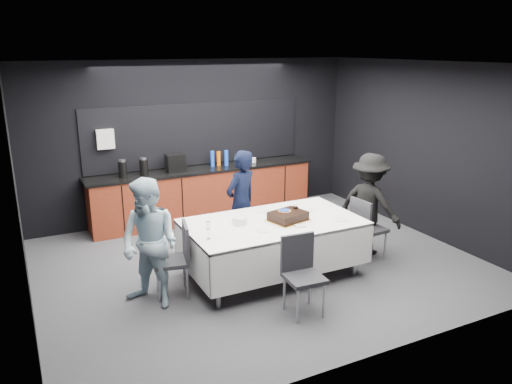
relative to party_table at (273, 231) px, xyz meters
The scene contains 18 objects.
ground 0.76m from the party_table, 90.00° to the left, with size 6.00×6.00×0.00m, color #47474C.
room_shell 1.28m from the party_table, 90.00° to the left, with size 6.04×5.04×2.82m.
kitchenette 2.62m from the party_table, 90.35° to the left, with size 4.10×0.64×2.05m.
party_table is the anchor object (origin of this frame).
cake_assembly 0.29m from the party_table, 20.53° to the right, with size 0.56×0.50×0.16m.
plate_stack 0.49m from the party_table, 168.96° to the left, with size 0.20×0.20×0.10m, color white.
loose_plate_near 0.40m from the party_table, 137.58° to the right, with size 0.19×0.19×0.01m, color white.
loose_plate_right_a 0.71m from the party_table, 16.13° to the left, with size 0.20×0.20×0.01m, color white.
loose_plate_right_b 0.92m from the party_table, 23.89° to the right, with size 0.21×0.21×0.01m, color white.
loose_plate_far 0.41m from the party_table, 82.17° to the left, with size 0.19×0.19×0.01m, color white.
fork_pile 0.44m from the party_table, 59.19° to the right, with size 0.14×0.09×0.02m, color white.
champagne_flute 1.06m from the party_table, 167.94° to the right, with size 0.06×0.06×0.22m.
chair_left 1.32m from the party_table, behind, with size 0.50×0.50×0.92m.
chair_right 1.46m from the party_table, ahead, with size 0.45×0.45×0.92m.
chair_near 1.01m from the party_table, 98.89° to the right, with size 0.45×0.45×0.92m.
person_center 0.89m from the party_table, 93.85° to the left, with size 0.58×0.38×1.58m, color black.
person_left 1.69m from the party_table, behind, with size 0.76×0.59×1.57m, color #A9C6D5.
person_right 1.65m from the party_table, ahead, with size 0.99×0.57×1.53m, color black.
Camera 1 is at (-2.98, -5.89, 3.02)m, focal length 35.00 mm.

